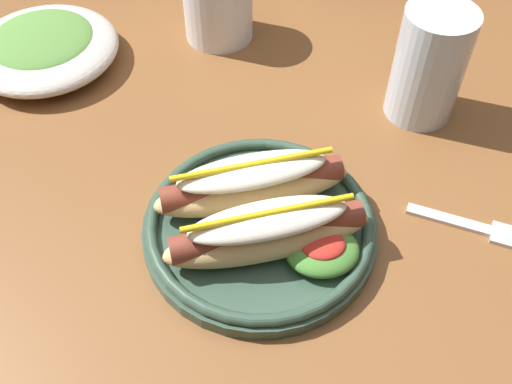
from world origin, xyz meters
TOP-DOWN VIEW (x-y plane):
  - ground_plane at (0.00, 0.00)m, footprint 8.00×8.00m
  - dining_table at (0.00, 0.00)m, footprint 1.16×0.86m
  - hot_dog_plate at (-0.07, -0.17)m, footprint 0.23×0.23m
  - fork at (0.15, -0.19)m, footprint 0.11×0.07m
  - water_cup at (0.14, -0.01)m, footprint 0.08×0.08m
  - extra_cup at (-0.08, 0.17)m, footprint 0.09×0.09m
  - side_bowl at (-0.31, 0.14)m, footprint 0.19×0.19m

SIDE VIEW (x-z plane):
  - ground_plane at x=0.00m, z-range 0.00..0.00m
  - dining_table at x=0.00m, z-range 0.26..1.00m
  - fork at x=0.15m, z-range 0.74..0.74m
  - side_bowl at x=-0.31m, z-range 0.74..0.79m
  - hot_dog_plate at x=-0.07m, z-range 0.73..0.80m
  - extra_cup at x=-0.08m, z-range 0.74..0.85m
  - water_cup at x=0.14m, z-range 0.74..0.87m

